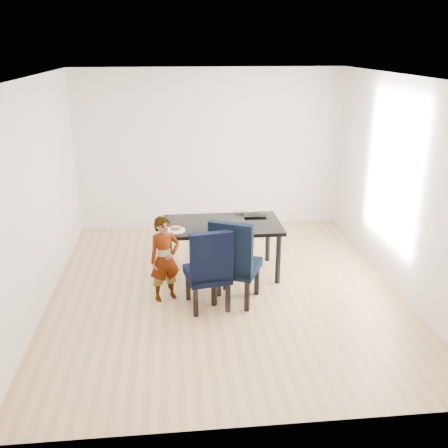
{
  "coord_description": "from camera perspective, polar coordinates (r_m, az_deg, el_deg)",
  "views": [
    {
      "loc": [
        -0.62,
        -5.84,
        3.07
      ],
      "look_at": [
        0.0,
        0.2,
        0.85
      ],
      "focal_mm": 40.0,
      "sensor_mm": 36.0,
      "label": 1
    }
  ],
  "objects": [
    {
      "name": "wall_left",
      "position": [
        6.31,
        -20.67,
        2.93
      ],
      "size": [
        0.01,
        5.0,
        2.7
      ],
      "primitive_type": "cube",
      "color": "white",
      "rests_on": "ground"
    },
    {
      "name": "plate",
      "position": [
        6.54,
        -5.57,
        -0.72
      ],
      "size": [
        0.27,
        0.27,
        0.01
      ],
      "primitive_type": "cylinder",
      "rotation": [
        0.0,
        0.0,
        0.06
      ],
      "color": "silver",
      "rests_on": "dining_table"
    },
    {
      "name": "chair_left",
      "position": [
        6.03,
        -1.93,
        -4.95
      ],
      "size": [
        0.59,
        0.6,
        1.04
      ],
      "primitive_type": "cube",
      "rotation": [
        0.0,
        0.0,
        0.18
      ],
      "color": "black",
      "rests_on": "floor"
    },
    {
      "name": "wall_back",
      "position": [
        8.55,
        -1.61,
        8.45
      ],
      "size": [
        4.5,
        0.01,
        2.7
      ],
      "primitive_type": "cube",
      "color": "white",
      "rests_on": "ground"
    },
    {
      "name": "laptop",
      "position": [
        7.09,
        3.56,
        1.03
      ],
      "size": [
        0.32,
        0.21,
        0.02
      ],
      "primitive_type": "imported",
      "rotation": [
        0.0,
        0.0,
        3.13
      ],
      "color": "black",
      "rests_on": "dining_table"
    },
    {
      "name": "floor",
      "position": [
        6.63,
        0.18,
        -7.55
      ],
      "size": [
        4.5,
        5.0,
        0.01
      ],
      "primitive_type": "cube",
      "color": "tan",
      "rests_on": "ground"
    },
    {
      "name": "dining_table",
      "position": [
        6.92,
        -0.26,
        -2.85
      ],
      "size": [
        1.6,
        0.9,
        0.75
      ],
      "primitive_type": "cube",
      "color": "black",
      "rests_on": "floor"
    },
    {
      "name": "sandwich",
      "position": [
        6.52,
        -5.56,
        -0.43
      ],
      "size": [
        0.17,
        0.1,
        0.06
      ],
      "primitive_type": "ellipsoid",
      "rotation": [
        0.0,
        0.0,
        0.18
      ],
      "color": "#9B5C37",
      "rests_on": "plate"
    },
    {
      "name": "child",
      "position": [
        6.23,
        -6.79,
        -3.99
      ],
      "size": [
        0.47,
        0.39,
        1.09
      ],
      "primitive_type": "imported",
      "rotation": [
        0.0,
        0.0,
        0.39
      ],
      "color": "orange",
      "rests_on": "floor"
    },
    {
      "name": "ceiling",
      "position": [
        5.89,
        0.21,
        16.52
      ],
      "size": [
        4.5,
        5.0,
        0.01
      ],
      "primitive_type": "cube",
      "color": "white",
      "rests_on": "wall_back"
    },
    {
      "name": "chair_right",
      "position": [
        6.15,
        1.4,
        -4.08
      ],
      "size": [
        0.72,
        0.73,
        1.11
      ],
      "primitive_type": "cube",
      "rotation": [
        0.0,
        0.0,
        -0.43
      ],
      "color": "black",
      "rests_on": "floor"
    },
    {
      "name": "wall_front",
      "position": [
        3.81,
        4.22,
        -6.84
      ],
      "size": [
        4.5,
        0.01,
        2.7
      ],
      "primitive_type": "cube",
      "color": "silver",
      "rests_on": "ground"
    },
    {
      "name": "wall_right",
      "position": [
        6.74,
        19.68,
        4.09
      ],
      "size": [
        0.01,
        5.0,
        2.7
      ],
      "primitive_type": "cube",
      "color": "silver",
      "rests_on": "ground"
    },
    {
      "name": "cable_tangle",
      "position": [
        7.12,
        1.86,
        1.08
      ],
      "size": [
        0.17,
        0.17,
        0.01
      ],
      "primitive_type": "torus",
      "rotation": [
        0.0,
        0.0,
        0.35
      ],
      "color": "black",
      "rests_on": "dining_table"
    }
  ]
}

